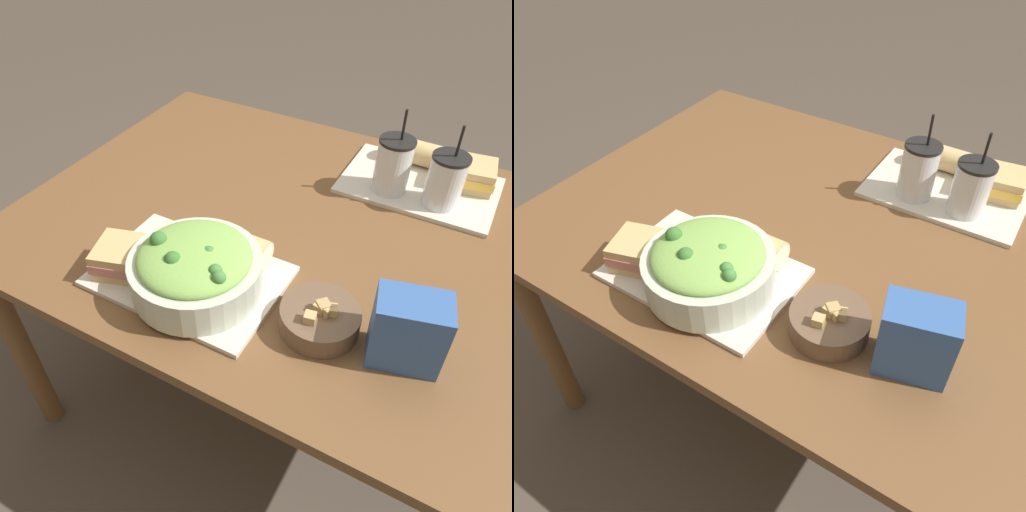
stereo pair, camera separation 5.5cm
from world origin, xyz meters
The scene contains 13 objects.
ground_plane centered at (0.00, 0.00, 0.00)m, with size 12.00×12.00×0.00m, color #4C4238.
dining_table centered at (0.00, 0.00, 0.65)m, with size 1.46×1.03×0.73m.
tray_near centered at (-0.16, -0.29, 0.74)m, with size 0.41×0.28×0.01m.
tray_far centered at (0.18, 0.31, 0.74)m, with size 0.41×0.28×0.01m.
salad_bowl centered at (-0.13, -0.31, 0.80)m, with size 0.28×0.28×0.12m.
soup_bowl centered at (0.14, -0.28, 0.76)m, with size 0.16×0.16×0.07m.
sandwich_near centered at (-0.28, -0.34, 0.77)m, with size 0.18×0.15×0.06m.
baguette_near centered at (-0.11, -0.19, 0.78)m, with size 0.18×0.07×0.07m.
sandwich_far centered at (0.29, 0.37, 0.77)m, with size 0.15×0.13×0.06m.
baguette_far centered at (0.14, 0.41, 0.78)m, with size 0.14×0.07×0.07m.
drink_cup_dark centered at (0.11, 0.24, 0.81)m, with size 0.09×0.09×0.23m.
drink_cup_red centered at (0.25, 0.24, 0.81)m, with size 0.09×0.09×0.22m.
chip_bag centered at (0.30, -0.27, 0.81)m, with size 0.15×0.12×0.15m.
Camera 2 is at (0.39, -0.88, 1.50)m, focal length 35.00 mm.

